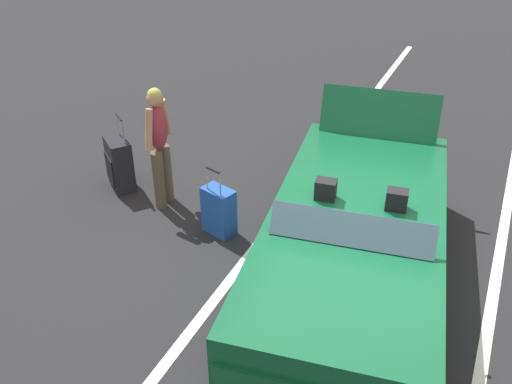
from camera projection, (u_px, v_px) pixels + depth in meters
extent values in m
plane|color=black|center=(349.00, 284.00, 6.27)|extent=(80.00, 80.00, 0.00)
cube|color=silver|center=(249.00, 255.00, 6.71)|extent=(18.00, 0.12, 0.01)
cube|color=silver|center=(488.00, 324.00, 5.74)|extent=(18.00, 0.12, 0.01)
cube|color=#0F4C2D|center=(354.00, 239.00, 5.94)|extent=(4.32, 2.37, 0.64)
cube|color=#0F4C2D|center=(330.00, 345.00, 4.83)|extent=(1.55, 1.85, 0.38)
cube|color=slate|center=(351.00, 230.00, 5.28)|extent=(0.42, 1.56, 0.31)
cube|color=black|center=(397.00, 200.00, 5.80)|extent=(0.19, 0.24, 0.22)
cube|color=black|center=(326.00, 189.00, 5.97)|extent=(0.19, 0.24, 0.22)
cube|color=#0F4C2D|center=(379.00, 114.00, 7.22)|extent=(0.45, 1.51, 0.62)
cylinder|color=black|center=(424.00, 368.00, 4.88)|extent=(0.63, 0.31, 0.60)
cylinder|color=black|center=(246.00, 330.00, 5.26)|extent=(0.63, 0.31, 0.60)
cylinder|color=black|center=(432.00, 212.00, 6.96)|extent=(0.63, 0.31, 0.60)
cylinder|color=black|center=(303.00, 193.00, 7.34)|extent=(0.63, 0.31, 0.60)
cube|color=black|center=(120.00, 164.00, 7.87)|extent=(0.52, 0.55, 0.74)
cube|color=black|center=(110.00, 170.00, 7.84)|extent=(0.25, 0.31, 0.41)
cylinder|color=gray|center=(123.00, 132.00, 7.52)|extent=(0.03, 0.03, 0.32)
cylinder|color=gray|center=(118.00, 125.00, 7.72)|extent=(0.03, 0.03, 0.32)
cylinder|color=black|center=(119.00, 117.00, 7.54)|extent=(0.18, 0.22, 0.03)
sphere|color=black|center=(133.00, 189.00, 7.96)|extent=(0.04, 0.04, 0.04)
sphere|color=black|center=(127.00, 178.00, 8.22)|extent=(0.04, 0.04, 0.04)
cube|color=#1E479E|center=(219.00, 211.00, 6.96)|extent=(0.34, 0.45, 0.62)
cube|color=navy|center=(226.00, 210.00, 7.06)|extent=(0.11, 0.31, 0.34)
cylinder|color=gray|center=(207.00, 178.00, 6.74)|extent=(0.02, 0.02, 0.30)
cylinder|color=gray|center=(220.00, 184.00, 6.61)|extent=(0.02, 0.02, 0.30)
cylinder|color=black|center=(213.00, 170.00, 6.60)|extent=(0.09, 0.22, 0.03)
sphere|color=black|center=(207.00, 229.00, 7.13)|extent=(0.04, 0.04, 0.04)
sphere|color=black|center=(223.00, 238.00, 6.97)|extent=(0.04, 0.04, 0.04)
cylinder|color=#4C3F2D|center=(166.00, 173.00, 7.56)|extent=(0.16, 0.16, 0.82)
cylinder|color=#4C3F2D|center=(159.00, 180.00, 7.40)|extent=(0.16, 0.16, 0.82)
ellipsoid|color=maroon|center=(158.00, 128.00, 7.11)|extent=(0.33, 0.24, 0.60)
sphere|color=#A37556|center=(155.00, 99.00, 6.90)|extent=(0.21, 0.21, 0.21)
sphere|color=tan|center=(154.00, 95.00, 6.87)|extent=(0.18, 0.18, 0.18)
cylinder|color=#A37556|center=(165.00, 117.00, 7.23)|extent=(0.20, 0.10, 0.53)
cylinder|color=#A37556|center=(149.00, 130.00, 6.91)|extent=(0.20, 0.10, 0.53)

